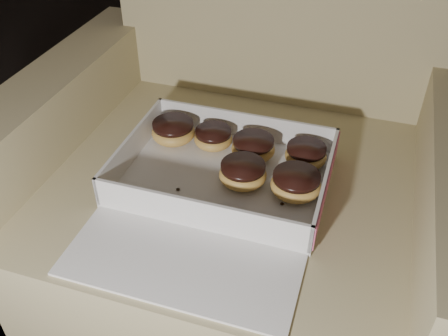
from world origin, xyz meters
name	(u,v)px	position (x,y,z in m)	size (l,w,h in m)	color
floor	(277,257)	(0.00, 0.00, 0.00)	(4.50, 4.50, 0.00)	black
armchair	(243,199)	(-0.07, -0.12, 0.29)	(0.89, 0.75, 0.93)	tan
bakery_box	(219,188)	(-0.08, -0.26, 0.43)	(0.38, 0.44, 0.06)	silver
donut_a	(253,148)	(-0.04, -0.14, 0.44)	(0.08, 0.08, 0.04)	gold
donut_b	(243,173)	(-0.04, -0.22, 0.45)	(0.09, 0.09, 0.04)	gold
donut_c	(296,184)	(0.06, -0.22, 0.45)	(0.09, 0.09, 0.04)	gold
donut_d	(306,155)	(0.06, -0.13, 0.44)	(0.08, 0.08, 0.04)	gold
donut_e	(213,137)	(-0.13, -0.13, 0.44)	(0.08, 0.08, 0.04)	gold
donut_f	(173,131)	(-0.21, -0.14, 0.45)	(0.09, 0.09, 0.04)	gold
crumb_a	(230,225)	(-0.03, -0.34, 0.42)	(0.01, 0.01, 0.00)	black
crumb_b	(178,189)	(-0.14, -0.28, 0.42)	(0.01, 0.01, 0.00)	black
crumb_c	(282,204)	(0.04, -0.26, 0.42)	(0.01, 0.01, 0.00)	black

